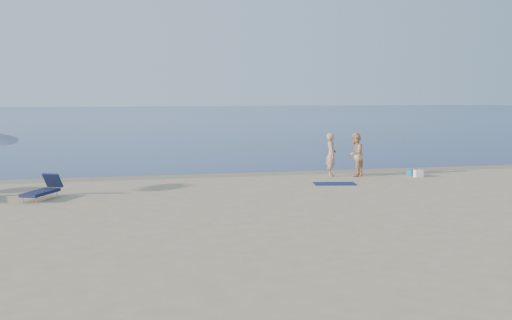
% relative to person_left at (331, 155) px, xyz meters
% --- Properties ---
extents(sea, '(240.00, 160.00, 0.01)m').
position_rel_person_left_xyz_m(sea, '(-3.77, 82.14, -0.96)').
color(sea, '#0C1D4D').
rests_on(sea, ground).
extents(wet_sand_strip, '(240.00, 1.60, 0.00)m').
position_rel_person_left_xyz_m(wet_sand_strip, '(-3.77, 1.54, -0.96)').
color(wet_sand_strip, '#847254').
rests_on(wet_sand_strip, ground).
extents(person_left, '(0.65, 0.81, 1.92)m').
position_rel_person_left_xyz_m(person_left, '(0.00, 0.00, 0.00)').
color(person_left, tan).
rests_on(person_left, ground).
extents(person_right, '(1.16, 1.18, 1.92)m').
position_rel_person_left_xyz_m(person_right, '(1.03, -0.26, -0.00)').
color(person_right, tan).
rests_on(person_right, ground).
extents(beach_towel, '(1.82, 1.24, 0.03)m').
position_rel_person_left_xyz_m(beach_towel, '(-0.73, -2.40, -0.95)').
color(beach_towel, '#0E1A48').
rests_on(beach_towel, ground).
extents(white_bag, '(0.37, 0.33, 0.31)m').
position_rel_person_left_xyz_m(white_bag, '(3.62, -1.18, -0.81)').
color(white_bag, white).
rests_on(white_bag, ground).
extents(blue_cooler, '(0.49, 0.43, 0.29)m').
position_rel_person_left_xyz_m(blue_cooler, '(3.51, -0.79, -0.81)').
color(blue_cooler, '#1D619F').
rests_on(blue_cooler, ground).
extents(lounger_right, '(1.37, 1.96, 0.83)m').
position_rel_person_left_xyz_m(lounger_right, '(-11.88, -3.47, -0.66)').
color(lounger_right, '#151C3B').
rests_on(lounger_right, ground).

